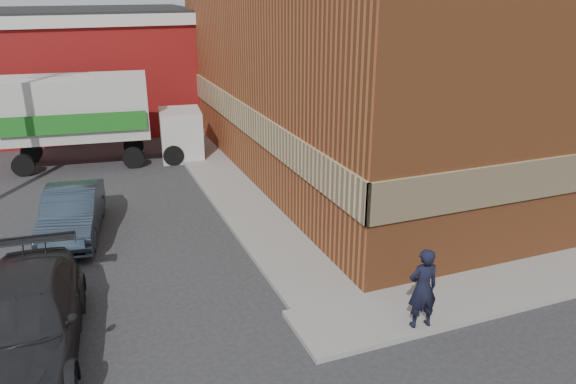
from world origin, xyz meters
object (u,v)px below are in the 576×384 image
object	(u,v)px
warehouse	(24,71)
box_truck	(95,114)
brick_building	(417,40)
man	(423,288)
sedan	(72,213)
suv_b	(23,323)

from	to	relation	value
warehouse	box_truck	xyz separation A→B (m)	(2.67, -7.18, -0.82)
brick_building	box_truck	world-z (taller)	brick_building
man	box_truck	distance (m)	15.34
man	sedan	distance (m)	9.99
brick_building	warehouse	distance (m)	18.30
man	sedan	bearing A→B (deg)	-43.88
brick_building	sedan	distance (m)	13.93
warehouse	brick_building	bearing A→B (deg)	-37.20
warehouse	box_truck	size ratio (longest dim) A/B	2.26
man	sedan	world-z (taller)	man
sedan	suv_b	bearing A→B (deg)	-91.44
warehouse	suv_b	world-z (taller)	warehouse
man	suv_b	bearing A→B (deg)	-9.55
man	warehouse	bearing A→B (deg)	-64.01
suv_b	box_truck	world-z (taller)	box_truck
warehouse	man	distance (m)	23.04
warehouse	sedan	size ratio (longest dim) A/B	3.96
suv_b	man	bearing A→B (deg)	-10.10
brick_building	warehouse	xyz separation A→B (m)	(-14.50, 11.00, -1.87)
brick_building	suv_b	distance (m)	16.88
sedan	warehouse	bearing A→B (deg)	105.05
brick_building	box_truck	bearing A→B (deg)	162.08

